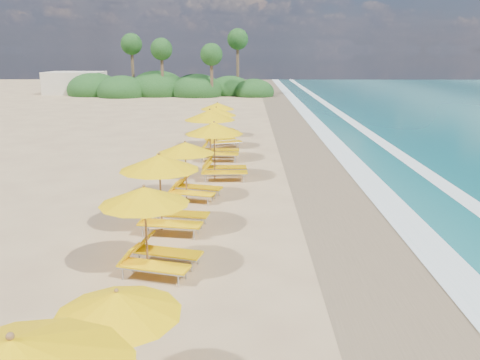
{
  "coord_description": "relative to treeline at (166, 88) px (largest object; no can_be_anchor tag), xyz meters",
  "views": [
    {
      "loc": [
        0.25,
        -16.23,
        5.49
      ],
      "look_at": [
        0.0,
        0.0,
        1.2
      ],
      "focal_mm": 36.86,
      "sensor_mm": 36.0,
      "label": 1
    }
  ],
  "objects": [
    {
      "name": "surf_foam",
      "position": [
        16.64,
        -45.51,
        -0.97
      ],
      "size": [
        4.0,
        160.0,
        0.01
      ],
      "color": "white",
      "rests_on": "ground"
    },
    {
      "name": "treeline",
      "position": [
        0.0,
        0.0,
        0.0
      ],
      "size": [
        25.8,
        8.8,
        9.74
      ],
      "color": "#163D14",
      "rests_on": "ground"
    },
    {
      "name": "station_9",
      "position": [
        8.39,
        -29.58,
        0.27
      ],
      "size": [
        2.9,
        2.85,
        2.26
      ],
      "rotation": [
        0.0,
        0.0,
        0.35
      ],
      "color": "olive",
      "rests_on": "ground"
    },
    {
      "name": "ground",
      "position": [
        9.94,
        -45.51,
        -1.0
      ],
      "size": [
        160.0,
        160.0,
        0.0
      ],
      "primitive_type": "plane",
      "color": "tan",
      "rests_on": "ground"
    },
    {
      "name": "station_3",
      "position": [
        7.81,
        -50.15,
        0.29
      ],
      "size": [
        2.85,
        2.75,
        2.29
      ],
      "rotation": [
        0.0,
        0.0,
        -0.26
      ],
      "color": "olive",
      "rests_on": "ground"
    },
    {
      "name": "station_2",
      "position": [
        8.36,
        -55.04,
        0.13
      ],
      "size": [
        2.43,
        2.33,
        2.01
      ],
      "rotation": [
        0.0,
        0.0,
        -0.2
      ],
      "color": "olive",
      "rests_on": "ground"
    },
    {
      "name": "beach_building",
      "position": [
        -12.06,
        2.49,
        0.4
      ],
      "size": [
        7.0,
        5.0,
        2.8
      ],
      "primitive_type": "cube",
      "color": "beige",
      "rests_on": "ground"
    },
    {
      "name": "station_5",
      "position": [
        8.03,
        -43.75,
        0.26
      ],
      "size": [
        2.79,
        2.71,
        2.24
      ],
      "rotation": [
        0.0,
        0.0,
        -0.27
      ],
      "color": "olive",
      "rests_on": "ground"
    },
    {
      "name": "station_7",
      "position": [
        8.48,
        -36.87,
        0.49
      ],
      "size": [
        2.85,
        2.63,
        2.65
      ],
      "rotation": [
        0.0,
        0.0,
        -0.01
      ],
      "color": "olive",
      "rests_on": "ground"
    },
    {
      "name": "station_6",
      "position": [
        8.94,
        -40.71,
        0.43
      ],
      "size": [
        2.83,
        2.63,
        2.55
      ],
      "rotation": [
        0.0,
        0.0,
        0.05
      ],
      "color": "olive",
      "rests_on": "ground"
    },
    {
      "name": "station_4",
      "position": [
        7.69,
        -47.17,
        0.4
      ],
      "size": [
        2.93,
        2.77,
        2.49
      ],
      "rotation": [
        0.0,
        0.0,
        -0.14
      ],
      "color": "olive",
      "rests_on": "ground"
    },
    {
      "name": "station_8",
      "position": [
        8.56,
        -33.43,
        0.34
      ],
      "size": [
        3.07,
        3.03,
        2.38
      ],
      "rotation": [
        0.0,
        0.0,
        0.37
      ],
      "color": "olive",
      "rests_on": "ground"
    },
    {
      "name": "wet_sand",
      "position": [
        13.94,
        -45.51,
        -0.99
      ],
      "size": [
        4.0,
        160.0,
        0.01
      ],
      "primitive_type": "cube",
      "color": "#856E4F",
      "rests_on": "ground"
    }
  ]
}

